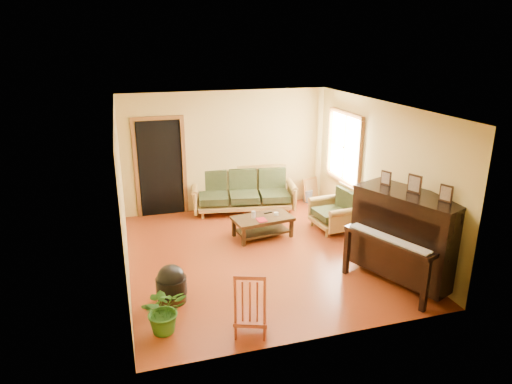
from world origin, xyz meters
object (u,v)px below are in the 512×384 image
object	(u,v)px
red_chair	(251,301)
potted_plant	(164,310)
armchair	(333,209)
piano	(406,238)
sofa	(244,191)
coffee_table	(263,227)
footstool	(172,288)
ceramic_crock	(308,196)

from	to	relation	value
red_chair	potted_plant	world-z (taller)	red_chair
red_chair	potted_plant	xyz separation A→B (m)	(-1.07, 0.32, -0.13)
armchair	piano	distance (m)	2.19
sofa	coffee_table	xyz separation A→B (m)	(-0.01, -1.41, -0.27)
piano	red_chair	distance (m)	2.75
coffee_table	footstool	xyz separation A→B (m)	(-1.94, -1.80, 0.01)
sofa	ceramic_crock	bearing A→B (deg)	16.51
footstool	sofa	bearing A→B (deg)	58.73
red_chair	armchair	bearing A→B (deg)	68.55
piano	ceramic_crock	bearing A→B (deg)	67.88
piano	coffee_table	bearing A→B (deg)	104.02
potted_plant	footstool	bearing A→B (deg)	76.72
sofa	footstool	world-z (taller)	sofa
sofa	piano	size ratio (longest dim) A/B	1.35
coffee_table	footstool	bearing A→B (deg)	-137.08
armchair	potted_plant	bearing A→B (deg)	-150.94
armchair	potted_plant	world-z (taller)	armchair
red_chair	ceramic_crock	distance (m)	5.17
potted_plant	sofa	bearing A→B (deg)	61.62
potted_plant	piano	bearing A→B (deg)	4.61
footstool	piano	bearing A→B (deg)	-6.52
coffee_table	footstool	distance (m)	2.64
sofa	potted_plant	xyz separation A→B (m)	(-2.12, -3.92, -0.15)
footstool	coffee_table	bearing A→B (deg)	42.92
armchair	footstool	xyz separation A→B (m)	(-3.38, -1.75, -0.22)
coffee_table	armchair	size ratio (longest dim) A/B	1.30
sofa	potted_plant	distance (m)	4.45
coffee_table	piano	size ratio (longest dim) A/B	0.68
sofa	piano	xyz separation A→B (m)	(1.61, -3.62, 0.25)
piano	footstool	xyz separation A→B (m)	(-3.56, 0.41, -0.51)
red_chair	piano	bearing A→B (deg)	33.48
footstool	red_chair	bearing A→B (deg)	-48.89
sofa	red_chair	bearing A→B (deg)	-94.33
ceramic_crock	red_chair	bearing A→B (deg)	-120.81
footstool	potted_plant	size ratio (longest dim) A/B	0.69
sofa	ceramic_crock	distance (m)	1.64
sofa	armchair	bearing A→B (deg)	-35.91
ceramic_crock	potted_plant	bearing A→B (deg)	-132.07
sofa	armchair	xyz separation A→B (m)	(1.43, -1.46, -0.04)
sofa	red_chair	xyz separation A→B (m)	(-1.05, -4.24, -0.02)
red_chair	ceramic_crock	bearing A→B (deg)	79.48
piano	red_chair	xyz separation A→B (m)	(-2.66, -0.62, -0.27)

